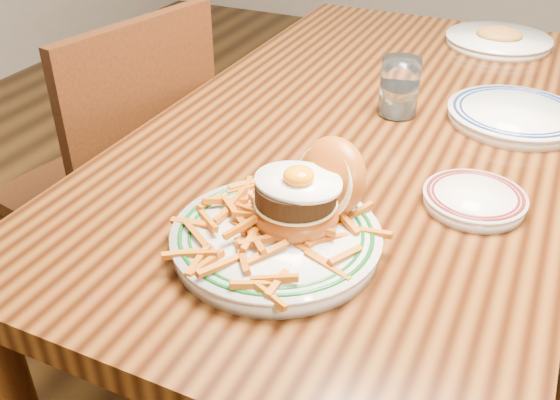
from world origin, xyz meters
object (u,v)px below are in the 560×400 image
at_px(side_plate, 474,198).
at_px(table, 367,155).
at_px(main_plate, 286,221).
at_px(chair_left, 122,182).

bearing_deg(side_plate, table, 124.67).
bearing_deg(table, main_plate, -87.39).
xyz_separation_m(table, chair_left, (-0.60, -0.12, -0.16)).
relative_size(chair_left, main_plate, 2.78).
height_order(table, chair_left, chair_left).
distance_m(chair_left, side_plate, 0.92).
xyz_separation_m(table, main_plate, (0.02, -0.49, 0.13)).
height_order(table, side_plate, side_plate).
relative_size(table, main_plate, 4.73).
bearing_deg(main_plate, table, 116.42).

